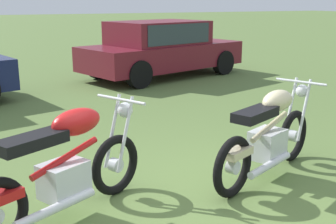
# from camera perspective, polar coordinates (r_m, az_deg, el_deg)

# --- Properties ---
(ground_plane) EXTENTS (120.00, 120.00, 0.00)m
(ground_plane) POSITION_cam_1_polar(r_m,az_deg,el_deg) (4.22, 3.93, -12.84)
(ground_plane) COLOR #567038
(motorcycle_red) EXTENTS (1.82, 1.12, 1.02)m
(motorcycle_red) POSITION_cam_1_polar(r_m,az_deg,el_deg) (3.99, -13.58, -7.14)
(motorcycle_red) COLOR black
(motorcycle_red) RESTS_ON ground
(motorcycle_cream) EXTENTS (1.87, 1.03, 1.02)m
(motorcycle_cream) POSITION_cam_1_polar(r_m,az_deg,el_deg) (4.94, 13.12, -2.98)
(motorcycle_cream) COLOR black
(motorcycle_cream) RESTS_ON ground
(car_burgundy) EXTENTS (4.58, 2.86, 1.43)m
(car_burgundy) POSITION_cam_1_polar(r_m,az_deg,el_deg) (11.20, -0.96, 8.70)
(car_burgundy) COLOR maroon
(car_burgundy) RESTS_ON ground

